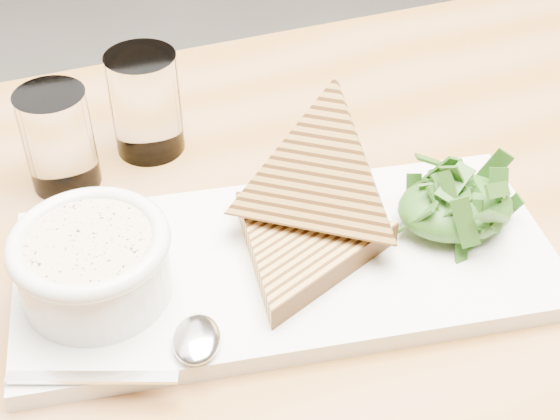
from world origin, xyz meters
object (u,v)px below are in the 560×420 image
object	(u,v)px
table_top	(152,372)
glass_far	(146,103)
platter	(287,263)
soup_bowl	(95,270)
glass_near	(59,140)

from	to	relation	value
table_top	glass_far	bearing A→B (deg)	80.49
platter	soup_bowl	size ratio (longest dim) A/B	3.82
platter	glass_far	world-z (taller)	glass_far
soup_bowl	glass_near	size ratio (longest dim) A/B	1.18
platter	soup_bowl	distance (m)	0.15
soup_bowl	glass_far	distance (m)	0.21
platter	soup_bowl	world-z (taller)	soup_bowl
soup_bowl	glass_far	bearing A→B (deg)	70.48
glass_near	glass_far	distance (m)	0.09
glass_far	glass_near	bearing A→B (deg)	-158.73
glass_far	platter	bearing A→B (deg)	-68.64
table_top	glass_far	distance (m)	0.27
glass_near	platter	bearing A→B (deg)	-46.19
glass_near	table_top	bearing A→B (deg)	-79.85
glass_far	soup_bowl	bearing A→B (deg)	-109.52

